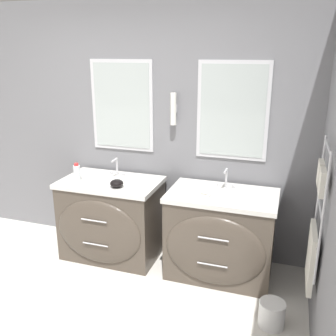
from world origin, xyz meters
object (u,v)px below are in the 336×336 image
at_px(vanity_left, 110,219).
at_px(waste_bin, 272,313).
at_px(toiletry_bottle, 77,172).
at_px(vanity_right, 220,235).
at_px(amenity_bowl, 117,183).

bearing_deg(vanity_left, waste_bin, -18.73).
distance_m(vanity_left, toiletry_bottle, 0.59).
height_order(vanity_left, vanity_right, same).
bearing_deg(waste_bin, vanity_right, 133.14).
xyz_separation_m(vanity_left, toiletry_bottle, (-0.32, -0.06, 0.49)).
relative_size(vanity_right, amenity_bowl, 7.77).
bearing_deg(toiletry_bottle, amenity_bowl, -6.63).
xyz_separation_m(vanity_right, waste_bin, (0.54, -0.57, -0.32)).
bearing_deg(amenity_bowl, vanity_right, 6.71).
xyz_separation_m(vanity_left, amenity_bowl, (0.15, -0.12, 0.45)).
distance_m(amenity_bowl, waste_bin, 1.78).
relative_size(toiletry_bottle, amenity_bowl, 1.40).
height_order(vanity_left, waste_bin, vanity_left).
relative_size(vanity_left, amenity_bowl, 7.77).
bearing_deg(vanity_right, vanity_left, 180.00).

